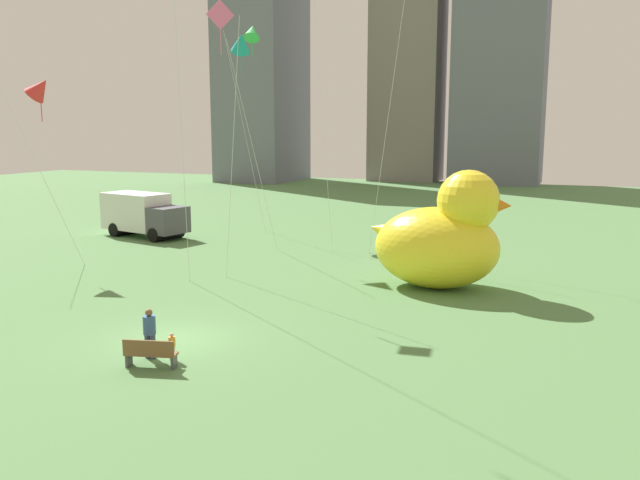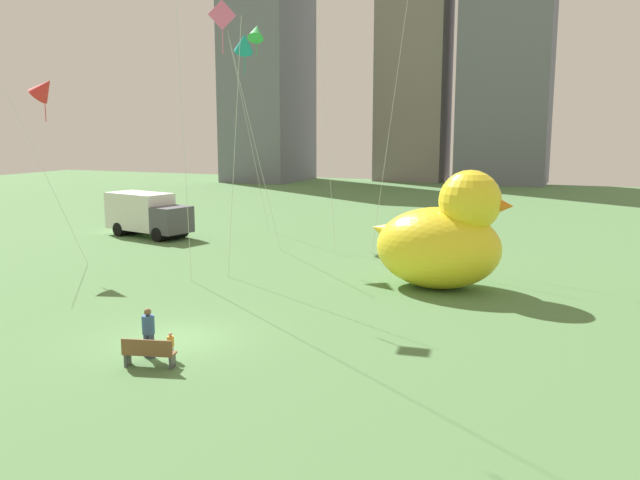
{
  "view_description": "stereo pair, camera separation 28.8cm",
  "coord_description": "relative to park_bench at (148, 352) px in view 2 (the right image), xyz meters",
  "views": [
    {
      "loc": [
        12.61,
        -18.13,
        7.12
      ],
      "look_at": [
        3.72,
        4.16,
        3.02
      ],
      "focal_mm": 37.06,
      "sensor_mm": 36.0,
      "label": 1
    },
    {
      "loc": [
        12.88,
        -18.03,
        7.12
      ],
      "look_at": [
        3.72,
        4.16,
        3.02
      ],
      "focal_mm": 37.06,
      "sensor_mm": 36.0,
      "label": 2
    }
  ],
  "objects": [
    {
      "name": "park_bench",
      "position": [
        0.0,
        0.0,
        0.0
      ],
      "size": [
        1.64,
        0.83,
        0.9
      ],
      "color": "brown",
      "rests_on": "ground"
    },
    {
      "name": "city_skyline",
      "position": [
        2.52,
        69.81,
        16.97
      ],
      "size": [
        75.18,
        17.61,
        41.54
      ],
      "color": "slate",
      "rests_on": "ground"
    },
    {
      "name": "giant_inflatable_duck",
      "position": [
        6.02,
        13.25,
        1.79
      ],
      "size": [
        6.43,
        4.12,
        5.33
      ],
      "color": "yellow",
      "rests_on": "ground"
    },
    {
      "name": "kite_pink",
      "position": [
        -3.56,
        10.86,
        10.98
      ],
      "size": [
        1.21,
        1.2,
        12.64
      ],
      "color": "silver",
      "rests_on": "ground"
    },
    {
      "name": "person_child",
      "position": [
        0.2,
        0.85,
        0.0
      ],
      "size": [
        0.21,
        0.21,
        0.86
      ],
      "color": "silver",
      "rests_on": "ground"
    },
    {
      "name": "person_adult",
      "position": [
        -0.52,
        0.72,
        0.41
      ],
      "size": [
        0.39,
        0.39,
        1.59
      ],
      "color": "#38476B",
      "rests_on": "ground"
    },
    {
      "name": "kite_red",
      "position": [
        -14.74,
        11.48,
        8.64
      ],
      "size": [
        3.31,
        3.15,
        9.91
      ],
      "color": "silver",
      "rests_on": "ground"
    },
    {
      "name": "box_truck",
      "position": [
        -15.05,
        20.0,
        0.98
      ],
      "size": [
        6.51,
        3.61,
        2.85
      ],
      "color": "white",
      "rests_on": "ground"
    },
    {
      "name": "kite_green",
      "position": [
        -10.13,
        26.44,
        13.11
      ],
      "size": [
        2.92,
        2.41,
        14.38
      ],
      "color": "silver",
      "rests_on": "ground"
    },
    {
      "name": "kite_teal",
      "position": [
        -6.83,
        18.72,
        11.37
      ],
      "size": [
        2.97,
        3.02,
        12.64
      ],
      "color": "silver",
      "rests_on": "ground"
    },
    {
      "name": "ground_plane",
      "position": [
        -0.9,
        2.51,
        -0.47
      ],
      "size": [
        140.0,
        140.0,
        0.0
      ],
      "primitive_type": "plane",
      "color": "#538049"
    }
  ]
}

